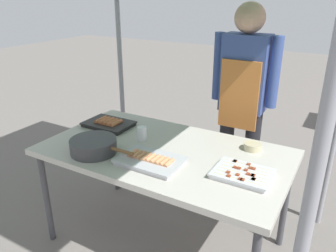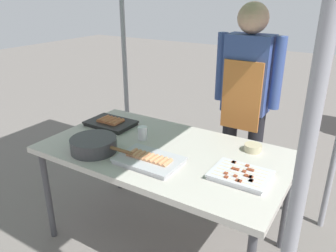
# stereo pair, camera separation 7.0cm
# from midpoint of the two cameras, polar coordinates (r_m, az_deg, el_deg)

# --- Properties ---
(ground_plane) EXTENTS (18.00, 18.00, 0.00)m
(ground_plane) POSITION_cam_midpoint_polar(r_m,az_deg,el_deg) (2.60, -1.40, -19.11)
(ground_plane) COLOR #66605B
(stall_table) EXTENTS (1.60, 0.90, 0.75)m
(stall_table) POSITION_cam_midpoint_polar(r_m,az_deg,el_deg) (2.20, -1.57, -5.33)
(stall_table) COLOR #B7B2A8
(stall_table) RESTS_ON ground
(tray_grilled_sausages) EXTENTS (0.39, 0.27, 0.05)m
(tray_grilled_sausages) POSITION_cam_midpoint_polar(r_m,az_deg,el_deg) (2.01, -4.05, -5.92)
(tray_grilled_sausages) COLOR #ADADB2
(tray_grilled_sausages) RESTS_ON stall_table
(tray_meat_skewers) EXTENTS (0.32, 0.25, 0.04)m
(tray_meat_skewers) POSITION_cam_midpoint_polar(r_m,az_deg,el_deg) (1.91, 11.65, -8.05)
(tray_meat_skewers) COLOR silver
(tray_meat_skewers) RESTS_ON stall_table
(tray_pork_links) EXTENTS (0.36, 0.25, 0.05)m
(tray_pork_links) POSITION_cam_midpoint_polar(r_m,az_deg,el_deg) (2.59, -10.94, 0.40)
(tray_pork_links) COLOR black
(tray_pork_links) RESTS_ON stall_table
(cooking_wok) EXTENTS (0.46, 0.30, 0.09)m
(cooking_wok) POSITION_cam_midpoint_polar(r_m,az_deg,el_deg) (2.18, -13.56, -3.25)
(cooking_wok) COLOR #38383A
(cooking_wok) RESTS_ON stall_table
(condiment_bowl) EXTENTS (0.11, 0.11, 0.05)m
(condiment_bowl) POSITION_cam_midpoint_polar(r_m,az_deg,el_deg) (2.22, 13.44, -3.45)
(condiment_bowl) COLOR #BFB28C
(condiment_bowl) RESTS_ON stall_table
(drink_cup_near_edge) EXTENTS (0.07, 0.07, 0.09)m
(drink_cup_near_edge) POSITION_cam_midpoint_polar(r_m,az_deg,el_deg) (2.31, -5.38, -1.28)
(drink_cup_near_edge) COLOR white
(drink_cup_near_edge) RESTS_ON stall_table
(vendor_woman) EXTENTS (0.52, 0.23, 1.65)m
(vendor_woman) POSITION_cam_midpoint_polar(r_m,az_deg,el_deg) (2.66, 12.05, 5.72)
(vendor_woman) COLOR black
(vendor_woman) RESTS_ON ground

